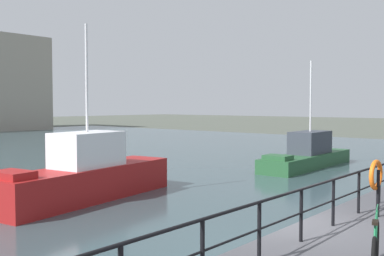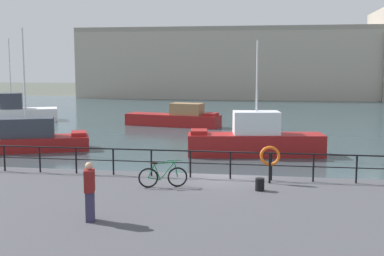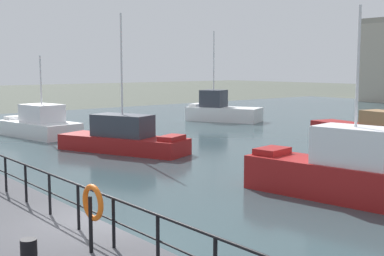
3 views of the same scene
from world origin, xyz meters
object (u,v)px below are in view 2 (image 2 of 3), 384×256
(mooring_bollard, at_px, (260,184))
(life_ring_stand, at_px, (270,157))
(moored_white_yacht, at_px, (255,140))
(harbor_building, at_px, (290,63))
(moored_blue_motorboat, at_px, (28,139))
(parked_bicycle, at_px, (163,177))
(standing_person, at_px, (90,191))
(moored_cabin_cruiser, at_px, (176,118))
(moored_red_daysailer, at_px, (20,112))

(mooring_bollard, distance_m, life_ring_stand, 1.46)
(moored_white_yacht, bearing_deg, harbor_building, -102.89)
(life_ring_stand, bearing_deg, harbor_building, 87.21)
(moored_blue_motorboat, height_order, life_ring_stand, moored_blue_motorboat)
(mooring_bollard, bearing_deg, moored_white_yacht, 92.52)
(harbor_building, bearing_deg, mooring_bollard, -93.04)
(moored_blue_motorboat, xyz_separation_m, moored_white_yacht, (13.81, 0.61, 0.17))
(parked_bicycle, relative_size, mooring_bollard, 3.90)
(moored_blue_motorboat, relative_size, standing_person, 4.54)
(moored_blue_motorboat, relative_size, moored_white_yacht, 0.96)
(harbor_building, relative_size, parked_bicycle, 33.07)
(moored_cabin_cruiser, xyz_separation_m, standing_person, (2.97, -28.69, 1.02))
(parked_bicycle, height_order, standing_person, standing_person)
(moored_cabin_cruiser, bearing_deg, parked_bicycle, -68.28)
(moored_red_daysailer, relative_size, life_ring_stand, 5.48)
(parked_bicycle, bearing_deg, standing_person, -122.29)
(moored_cabin_cruiser, distance_m, moored_blue_motorboat, 15.08)
(moored_white_yacht, relative_size, life_ring_stand, 5.75)
(moored_cabin_cruiser, height_order, standing_person, standing_person)
(moored_white_yacht, xyz_separation_m, parked_bicycle, (-2.94, -11.68, 0.33))
(mooring_bollard, height_order, life_ring_stand, life_ring_stand)
(moored_red_daysailer, bearing_deg, moored_cabin_cruiser, 148.76)
(moored_blue_motorboat, distance_m, moored_white_yacht, 13.83)
(moored_white_yacht, height_order, mooring_bollard, moored_white_yacht)
(moored_cabin_cruiser, distance_m, parked_bicycle, 24.93)
(harbor_building, xyz_separation_m, moored_white_yacht, (-3.90, -52.17, -4.55))
(moored_white_yacht, height_order, life_ring_stand, moored_white_yacht)
(parked_bicycle, distance_m, standing_person, 4.31)
(moored_blue_motorboat, relative_size, mooring_bollard, 17.45)
(harbor_building, distance_m, moored_red_daysailer, 46.11)
(life_ring_stand, bearing_deg, moored_white_yacht, 94.65)
(life_ring_stand, relative_size, standing_person, 0.83)
(moored_cabin_cruiser, bearing_deg, moored_blue_motorboat, -104.29)
(moored_cabin_cruiser, xyz_separation_m, parked_bicycle, (4.17, -24.58, 0.55))
(moored_blue_motorboat, bearing_deg, mooring_bollard, -59.60)
(moored_red_daysailer, xyz_separation_m, mooring_bollard, (22.77, -26.11, 0.20))
(harbor_building, height_order, life_ring_stand, harbor_building)
(moored_white_yacht, bearing_deg, moored_red_daysailer, -41.66)
(moored_blue_motorboat, xyz_separation_m, mooring_bollard, (14.32, -11.03, 0.34))
(moored_blue_motorboat, distance_m, standing_person, 18.03)
(moored_white_yacht, distance_m, standing_person, 16.34)
(moored_cabin_cruiser, relative_size, moored_red_daysailer, 1.11)
(life_ring_stand, bearing_deg, mooring_bollard, -105.49)
(harbor_building, bearing_deg, standing_person, -96.74)
(moored_red_daysailer, xyz_separation_m, parked_bicycle, (19.32, -26.16, 0.37))
(moored_red_daysailer, height_order, parked_bicycle, moored_red_daysailer)
(harbor_building, bearing_deg, parked_bicycle, -96.11)
(moored_white_yacht, bearing_deg, life_ring_stand, 86.03)
(moored_blue_motorboat, distance_m, moored_red_daysailer, 17.29)
(harbor_building, distance_m, moored_white_yacht, 52.51)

